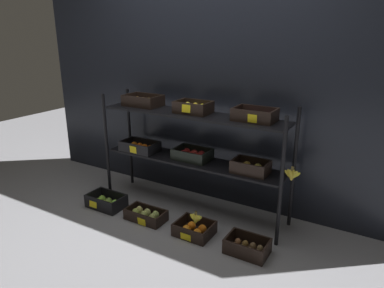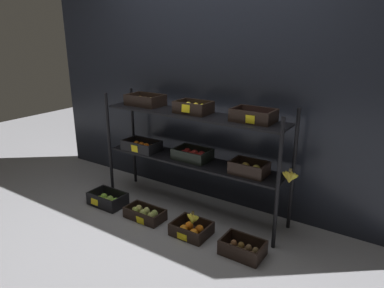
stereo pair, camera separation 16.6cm
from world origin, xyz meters
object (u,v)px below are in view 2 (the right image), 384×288
Objects in this scene: crate_ground_orange at (191,230)px; crate_ground_kiwi at (243,249)px; crate_ground_pear at (145,214)px; banana_bunch_loose at (193,218)px; crate_ground_apple_green at (108,200)px; display_rack at (192,137)px.

crate_ground_kiwi is (0.49, -0.02, 0.00)m from crate_ground_orange.
crate_ground_pear is 0.51m from crate_ground_orange.
crate_ground_orange is 0.12m from banana_bunch_loose.
crate_ground_pear is 0.54m from banana_bunch_loose.
crate_ground_orange is 0.49m from crate_ground_kiwi.
crate_ground_apple_green reaches higher than crate_ground_pear.
display_rack is 0.75m from banana_bunch_loose.
display_rack is 15.14× the size of banana_bunch_loose.
crate_ground_apple_green is 1.11× the size of crate_ground_kiwi.
crate_ground_orange is at bearing 0.92° from crate_ground_apple_green.
crate_ground_kiwi is (1.01, 0.00, -0.00)m from crate_ground_pear.
display_rack is at bearing 28.74° from crate_ground_apple_green.
crate_ground_orange is 0.95× the size of crate_ground_kiwi.
crate_ground_apple_green is 1.01m from crate_ground_orange.
crate_ground_apple_green is 0.98× the size of crate_ground_pear.
crate_ground_pear is at bearing -179.77° from crate_ground_kiwi.
crate_ground_pear is 1.01m from crate_ground_kiwi.
crate_ground_orange is at bearing 178.14° from crate_ground_kiwi.
crate_ground_pear is 1.19× the size of crate_ground_orange.
crate_ground_kiwi reaches higher than crate_ground_pear.
display_rack is at bearing 122.79° from crate_ground_orange.
crate_ground_pear is (0.50, -0.00, -0.00)m from crate_ground_apple_green.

